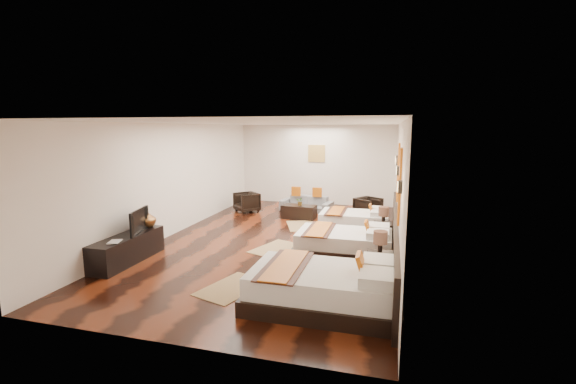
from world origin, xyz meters
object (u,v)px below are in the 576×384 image
(nightstand_a, at_px, (379,264))
(figurine, at_px, (147,219))
(bed_mid, at_px, (345,243))
(tv, at_px, (135,221))
(sofa, at_px, (306,204))
(nightstand_b, at_px, (383,231))
(tv_console, at_px, (128,249))
(bed_far, at_px, (355,220))
(book, at_px, (109,242))
(bed_near, at_px, (326,287))
(coffee_table, at_px, (299,212))
(armchair_left, at_px, (247,202))
(armchair_right, at_px, (368,207))
(table_plant, at_px, (300,201))

(nightstand_a, xyz_separation_m, figurine, (-4.95, 0.39, 0.42))
(bed_mid, bearing_deg, nightstand_a, -59.64)
(tv, distance_m, sofa, 5.97)
(nightstand_b, xyz_separation_m, tv_console, (-4.95, -2.65, -0.03))
(bed_far, distance_m, tv, 5.49)
(book, bearing_deg, bed_near, -5.48)
(nightstand_a, xyz_separation_m, sofa, (-2.49, 5.35, -0.07))
(tv, bearing_deg, bed_mid, -85.35)
(book, height_order, coffee_table, book)
(bed_mid, bearing_deg, tv_console, -159.28)
(tv_console, bearing_deg, bed_near, -12.26)
(bed_near, xyz_separation_m, tv_console, (-4.20, 0.91, -0.03))
(bed_mid, height_order, armchair_left, bed_mid)
(bed_far, relative_size, coffee_table, 1.85)
(tv_console, relative_size, armchair_left, 2.58)
(sofa, relative_size, armchair_left, 2.43)
(bed_far, relative_size, armchair_left, 2.66)
(sofa, bearing_deg, tv_console, -104.31)
(bed_near, bearing_deg, armchair_right, 87.71)
(sofa, bearing_deg, table_plant, -78.62)
(bed_mid, distance_m, figurine, 4.32)
(book, relative_size, sofa, 0.17)
(bed_far, distance_m, armchair_right, 1.51)
(tv, relative_size, sofa, 0.51)
(bed_far, xyz_separation_m, armchair_left, (-3.59, 1.27, 0.07))
(tv_console, bearing_deg, table_plant, 61.55)
(bed_far, relative_size, nightstand_a, 2.04)
(tv, bearing_deg, tv_console, 153.78)
(nightstand_a, bearing_deg, bed_near, -121.42)
(bed_near, xyz_separation_m, table_plant, (-1.71, 5.51, 0.22))
(bed_mid, bearing_deg, bed_far, 90.06)
(nightstand_b, relative_size, table_plant, 3.64)
(nightstand_a, relative_size, table_plant, 3.78)
(bed_near, bearing_deg, tv, 164.70)
(tv, distance_m, table_plant, 5.02)
(coffee_table, bearing_deg, nightstand_a, -59.90)
(nightstand_a, bearing_deg, bed_far, 102.19)
(tv_console, relative_size, table_plant, 7.48)
(tv_console, xyz_separation_m, tv, (0.05, 0.22, 0.52))
(tv, distance_m, figurine, 0.48)
(armchair_left, bearing_deg, nightstand_a, -4.41)
(tv, xyz_separation_m, coffee_table, (2.40, 4.39, -0.60))
(book, height_order, table_plant, table_plant)
(bed_far, height_order, armchair_right, bed_far)
(tv, xyz_separation_m, armchair_right, (4.40, 5.05, -0.49))
(book, distance_m, sofa, 6.65)
(book, bearing_deg, sofa, 68.34)
(tv_console, xyz_separation_m, armchair_right, (4.45, 5.27, 0.03))
(armchair_left, bearing_deg, book, -53.05)
(table_plant, bearing_deg, book, -116.00)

